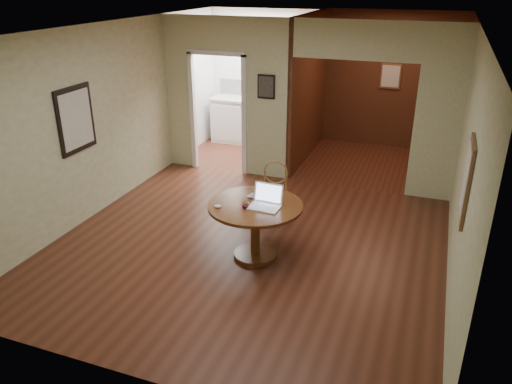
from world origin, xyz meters
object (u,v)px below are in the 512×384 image
(open_laptop, at_px, (266,201))
(chair, at_px, (274,190))
(dining_table, at_px, (255,218))
(closed_laptop, at_px, (259,200))

(open_laptop, bearing_deg, chair, 104.94)
(dining_table, bearing_deg, closed_laptop, 85.66)
(closed_laptop, bearing_deg, chair, 106.62)
(chair, xyz_separation_m, open_laptop, (0.23, -0.99, 0.29))
(chair, height_order, open_laptop, open_laptop)
(open_laptop, height_order, closed_laptop, open_laptop)
(dining_table, xyz_separation_m, open_laptop, (0.14, 0.00, 0.26))
(chair, xyz_separation_m, closed_laptop, (0.10, -0.88, 0.24))
(open_laptop, relative_size, closed_laptop, 1.06)
(dining_table, relative_size, open_laptop, 3.12)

